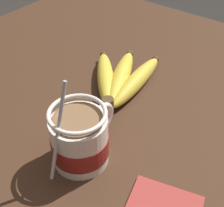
% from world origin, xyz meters
% --- Properties ---
extents(table, '(0.96, 0.96, 0.03)m').
position_xyz_m(table, '(0.00, 0.00, 0.02)').
color(table, '#422819').
rests_on(table, ground).
extents(coffee_mug, '(0.14, 0.08, 0.15)m').
position_xyz_m(coffee_mug, '(-0.10, -0.03, 0.08)').
color(coffee_mug, white).
rests_on(coffee_mug, table).
extents(banana_bunch, '(0.21, 0.15, 0.04)m').
position_xyz_m(banana_bunch, '(0.09, 0.03, 0.05)').
color(banana_bunch, '#4C381E').
rests_on(banana_bunch, table).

